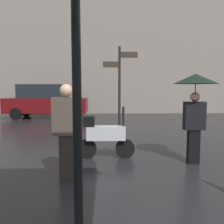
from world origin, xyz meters
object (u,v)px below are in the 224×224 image
object	(u,v)px
pedestrian_with_bag	(68,126)
parked_car_left	(46,101)
parked_scooter	(104,135)
street_signpost	(120,84)
pedestrian_with_umbrella	(195,94)

from	to	relation	value
pedestrian_with_bag	parked_car_left	world-z (taller)	parked_car_left
pedestrian_with_bag	parked_scooter	distance (m)	1.53
pedestrian_with_bag	parked_scooter	size ratio (longest dim) A/B	1.26
parked_car_left	street_signpost	bearing A→B (deg)	-42.07
pedestrian_with_bag	street_signpost	distance (m)	3.52
pedestrian_with_umbrella	pedestrian_with_bag	size ratio (longest dim) A/B	1.14
pedestrian_with_bag	pedestrian_with_umbrella	bearing A→B (deg)	-164.40
pedestrian_with_bag	street_signpost	bearing A→B (deg)	-111.98
pedestrian_with_umbrella	parked_car_left	bearing A→B (deg)	-86.38
pedestrian_with_umbrella	pedestrian_with_bag	world-z (taller)	pedestrian_with_umbrella
pedestrian_with_umbrella	pedestrian_with_bag	bearing A→B (deg)	-10.24
parked_scooter	pedestrian_with_umbrella	bearing A→B (deg)	8.34
pedestrian_with_umbrella	street_signpost	size ratio (longest dim) A/B	0.67
pedestrian_with_umbrella	street_signpost	world-z (taller)	street_signpost
parked_scooter	street_signpost	xyz separation A→B (m)	(0.48, 1.91, 1.24)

